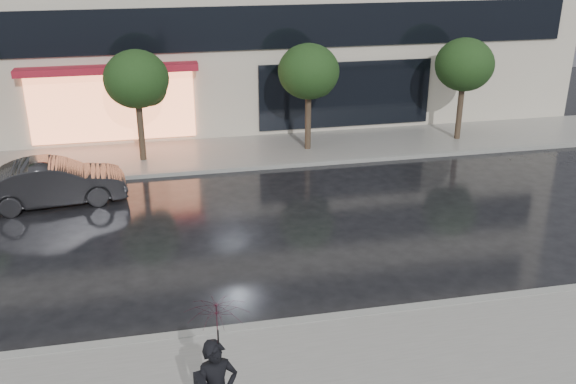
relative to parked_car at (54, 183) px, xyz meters
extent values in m
plane|color=black|center=(5.57, -6.79, -0.68)|extent=(120.00, 120.00, 0.00)
cube|color=slate|center=(5.57, 3.46, -0.62)|extent=(60.00, 3.50, 0.12)
cube|color=gray|center=(5.57, -7.79, -0.61)|extent=(60.00, 0.25, 0.14)
cube|color=gray|center=(5.57, 1.71, -0.61)|extent=(60.00, 0.25, 0.14)
cube|color=black|center=(5.57, 5.15, 3.62)|extent=(28.00, 0.12, 1.60)
cube|color=#FF8C59|center=(1.57, 5.13, 0.92)|extent=(6.00, 0.10, 2.60)
cube|color=maroon|center=(1.57, 4.80, 2.37)|extent=(6.40, 0.70, 0.25)
cube|color=black|center=(10.57, 5.15, 0.92)|extent=(7.00, 0.10, 2.60)
cylinder|color=#33261C|center=(2.57, 3.21, 0.42)|extent=(0.22, 0.22, 2.20)
ellipsoid|color=black|center=(2.57, 3.21, 2.32)|extent=(2.20, 2.20, 1.98)
sphere|color=black|center=(2.97, 3.41, 1.92)|extent=(1.20, 1.20, 1.20)
cylinder|color=#33261C|center=(8.57, 3.21, 0.42)|extent=(0.22, 0.22, 2.20)
ellipsoid|color=black|center=(8.57, 3.21, 2.32)|extent=(2.20, 2.20, 1.98)
sphere|color=black|center=(8.97, 3.41, 1.92)|extent=(1.20, 1.20, 1.20)
cylinder|color=#33261C|center=(14.57, 3.21, 0.42)|extent=(0.22, 0.22, 2.20)
ellipsoid|color=black|center=(14.57, 3.21, 2.32)|extent=(2.20, 2.20, 1.98)
sphere|color=black|center=(14.97, 3.41, 1.92)|extent=(1.20, 1.20, 1.20)
imported|color=black|center=(0.00, 0.00, 0.00)|extent=(4.29, 1.93, 1.37)
imported|color=#360916|center=(3.81, -10.79, 1.55)|extent=(1.14, 1.15, 0.88)
cylinder|color=black|center=(3.81, -10.79, 1.04)|extent=(0.02, 0.02, 0.93)
camera|label=1|loc=(3.17, -18.87, 7.05)|focal=40.00mm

